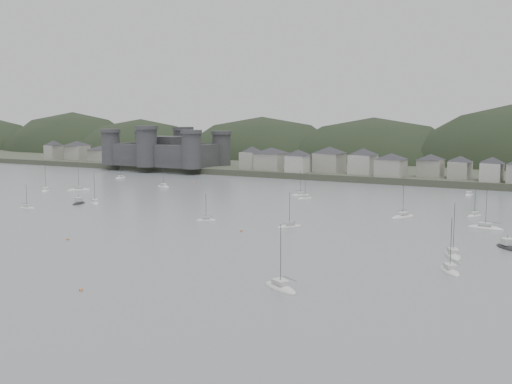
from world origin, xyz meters
The scene contains 10 objects.
ground centered at (0.00, 0.00, 0.00)m, with size 900.00×900.00×0.00m, color slate.
far_shore_land centered at (0.00, 295.00, 1.50)m, with size 900.00×250.00×3.00m, color #383D2D.
forested_ridge centered at (4.83, 269.40, -11.28)m, with size 851.55×103.94×102.57m.
castle centered at (-120.00, 179.80, 10.96)m, with size 66.00×43.00×20.00m.
waterfront_town centered at (50.59, 183.34, 8.66)m, with size 451.48×28.46×12.92m.
sailboat_lead centered at (49.33, 150.00, 0.18)m, with size 2.71×7.81×10.59m.
moored_fleet centered at (-6.18, 56.90, 0.18)m, with size 223.61×170.58×12.96m.
motor_launch_near centered at (76.15, 55.89, 0.29)m, with size 6.96×7.58×3.82m.
motor_launch_far centered at (-60.08, 58.50, 0.30)m, with size 4.69×7.60×3.72m.
mooring_buoys centered at (-6.02, 45.89, 0.15)m, with size 181.01×151.47×0.70m.
Camera 1 is at (95.10, -87.04, 28.68)m, focal length 42.67 mm.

